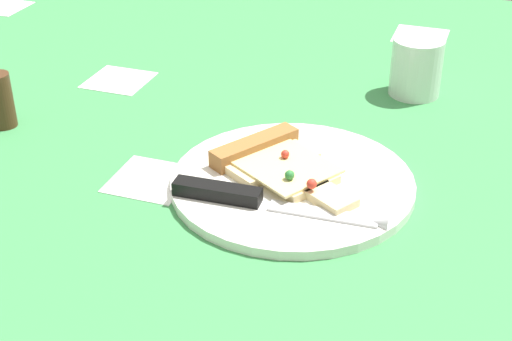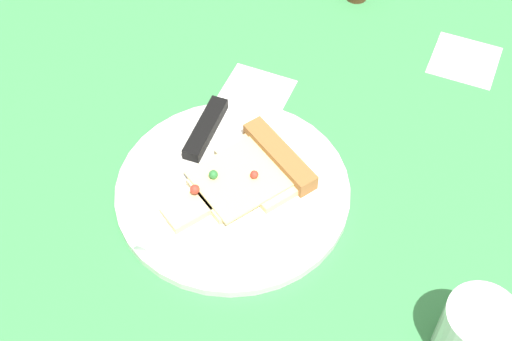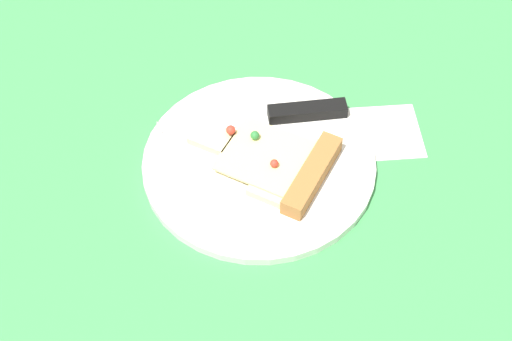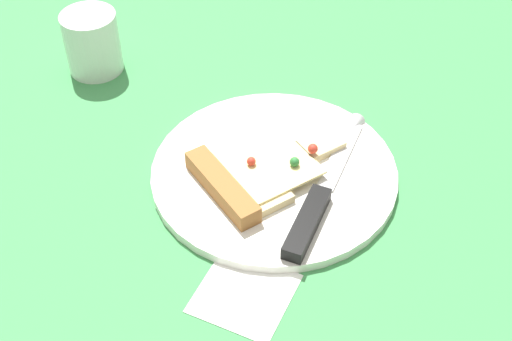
% 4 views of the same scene
% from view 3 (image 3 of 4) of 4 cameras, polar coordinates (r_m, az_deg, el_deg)
% --- Properties ---
extents(ground_plane, '(1.48, 1.48, 0.03)m').
position_cam_3_polar(ground_plane, '(0.90, 6.75, -3.02)').
color(ground_plane, '#3D8C4C').
rests_on(ground_plane, ground).
extents(plate, '(0.28, 0.28, 0.01)m').
position_cam_3_polar(plate, '(0.91, 0.24, 0.60)').
color(plate, white).
rests_on(plate, ground_plane).
extents(pizza_slice, '(0.16, 0.19, 0.02)m').
position_cam_3_polar(pizza_slice, '(0.89, 1.72, 0.57)').
color(pizza_slice, beige).
rests_on(pizza_slice, plate).
extents(knife, '(0.03, 0.24, 0.02)m').
position_cam_3_polar(knife, '(0.94, 1.19, 4.20)').
color(knife, silver).
rests_on(knife, plate).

